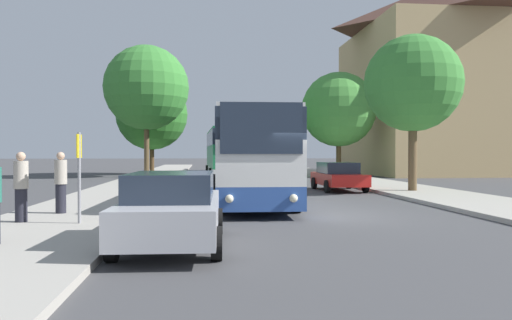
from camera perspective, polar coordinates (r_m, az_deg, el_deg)
ground_plane at (r=15.31m, az=6.12°, el=-6.45°), size 300.00×300.00×0.00m
sidewalk_left at (r=15.46m, az=-20.34°, el=-6.16°), size 4.00×120.00×0.15m
building_right_background at (r=49.57m, az=19.93°, el=8.64°), size 14.12×15.98×17.40m
bus_front at (r=18.98m, az=-0.72°, el=0.42°), size 3.06×10.30×3.38m
bus_middle at (r=34.17m, az=-3.21°, el=0.70°), size 3.05×11.61×3.48m
parked_car_left_curb at (r=10.50m, az=-9.52°, el=-5.45°), size 2.20×4.75×1.54m
parked_car_right_near at (r=25.81m, az=9.39°, el=-1.81°), size 2.17×4.35×1.44m
bus_stop_sign at (r=13.43m, az=-19.56°, el=-0.71°), size 0.08×0.45×2.31m
pedestrian_waiting_near at (r=14.28m, az=-25.27°, el=-2.75°), size 0.36×0.36×1.82m
pedestrian_waiting_far at (r=15.88m, az=-21.42°, el=-2.37°), size 0.36×0.36×1.81m
tree_left_near at (r=45.38m, az=-11.83°, el=5.12°), size 6.31×6.31×8.35m
tree_left_far at (r=40.33m, az=-12.41°, el=8.06°), size 6.61×6.61×10.18m
tree_right_near at (r=40.62m, az=9.43°, el=5.71°), size 5.96×5.96×8.23m
tree_right_mid at (r=24.97m, az=17.49°, el=8.32°), size 4.57×4.57×7.36m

